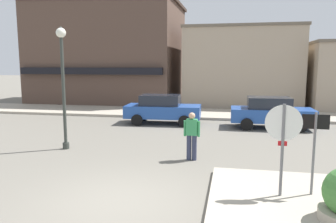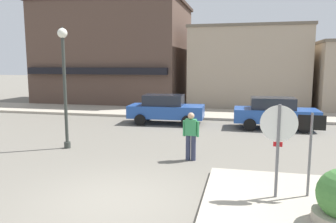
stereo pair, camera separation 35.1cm
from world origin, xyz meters
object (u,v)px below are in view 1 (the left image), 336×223
object	(u,v)px
parked_car_nearest	(162,109)
one_way_sign	(314,145)
stop_sign	(283,138)
parked_car_second	(271,112)
pedestrian_crossing_near	(192,135)
lamp_post	(63,70)

from	to	relation	value
parked_car_nearest	one_way_sign	bearing A→B (deg)	-58.94
stop_sign	parked_car_nearest	bearing A→B (deg)	117.06
parked_car_second	pedestrian_crossing_near	distance (m)	7.06
one_way_sign	lamp_post	distance (m)	8.82
stop_sign	parked_car_nearest	xyz separation A→B (m)	(-4.83, 9.45, -0.71)
one_way_sign	pedestrian_crossing_near	world-z (taller)	one_way_sign
lamp_post	parked_car_nearest	xyz separation A→B (m)	(2.47, 5.96, -2.15)
stop_sign	one_way_sign	bearing A→B (deg)	16.77
one_way_sign	parked_car_nearest	distance (m)	10.79
parked_car_nearest	lamp_post	bearing A→B (deg)	-112.51
parked_car_nearest	parked_car_second	xyz separation A→B (m)	(5.60, -0.21, 0.00)
one_way_sign	parked_car_nearest	world-z (taller)	one_way_sign
one_way_sign	pedestrian_crossing_near	distance (m)	4.21
lamp_post	parked_car_nearest	bearing A→B (deg)	67.49
one_way_sign	stop_sign	bearing A→B (deg)	-163.23
one_way_sign	parked_car_second	world-z (taller)	one_way_sign
lamp_post	pedestrian_crossing_near	world-z (taller)	lamp_post
parked_car_nearest	parked_car_second	size ratio (longest dim) A/B	1.01
stop_sign	pedestrian_crossing_near	world-z (taller)	stop_sign
parked_car_second	pedestrian_crossing_near	xyz separation A→B (m)	(-3.21, -6.29, 0.06)
parked_car_nearest	pedestrian_crossing_near	world-z (taller)	pedestrian_crossing_near
stop_sign	parked_car_second	xyz separation A→B (m)	(0.77, 9.23, -0.71)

